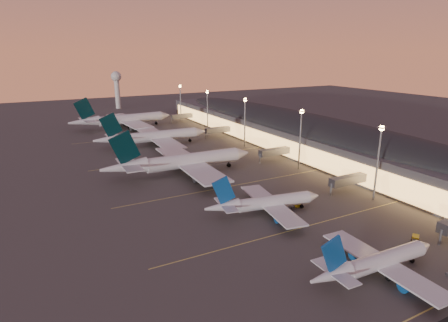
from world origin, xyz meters
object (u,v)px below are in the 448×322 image
at_px(airliner_wide_mid, 153,137).
at_px(airliner_narrow_north, 264,203).
at_px(airliner_wide_near, 181,162).
at_px(baggage_tug_c, 296,206).
at_px(airliner_wide_far, 123,120).
at_px(baggage_tug_b, 415,239).
at_px(airliner_narrow_south, 376,263).
at_px(radar_tower, 117,84).

bearing_deg(airliner_wide_mid, airliner_narrow_north, -86.67).
bearing_deg(airliner_wide_near, airliner_wide_mid, 86.22).
height_order(airliner_wide_near, baggage_tug_c, airliner_wide_near).
xyz_separation_m(airliner_wide_far, baggage_tug_b, (31.02, -192.76, -5.04)).
xyz_separation_m(airliner_wide_mid, baggage_tug_b, (28.84, -135.44, -4.49)).
bearing_deg(airliner_wide_far, airliner_wide_mid, -91.78).
height_order(airliner_narrow_north, baggage_tug_b, airliner_narrow_north).
xyz_separation_m(baggage_tug_b, baggage_tug_c, (-13.91, 33.16, -0.10)).
bearing_deg(airliner_narrow_south, airliner_wide_far, 94.28).
relative_size(baggage_tug_b, baggage_tug_c, 1.27).
xyz_separation_m(airliner_narrow_south, baggage_tug_c, (9.19, 39.35, -2.91)).
bearing_deg(airliner_narrow_south, airliner_wide_mid, 94.32).
distance_m(airliner_wide_near, airliner_wide_far, 109.71).
height_order(airliner_narrow_south, airliner_wide_far, airliner_wide_far).
xyz_separation_m(airliner_wide_near, airliner_wide_mid, (4.97, 52.35, -0.25)).
bearing_deg(airliner_narrow_north, airliner_wide_mid, 101.37).
xyz_separation_m(airliner_narrow_north, airliner_wide_near, (-8.00, 49.19, 1.73)).
xyz_separation_m(airliner_narrow_north, baggage_tug_b, (25.81, -33.90, -3.01)).
bearing_deg(baggage_tug_b, airliner_wide_far, 66.37).
height_order(airliner_narrow_north, radar_tower, radar_tower).
relative_size(radar_tower, baggage_tug_b, 7.58).
distance_m(airliner_narrow_north, airliner_wide_near, 49.86).
height_order(airliner_narrow_south, baggage_tug_b, airliner_narrow_south).
height_order(airliner_narrow_south, airliner_wide_mid, airliner_wide_mid).
distance_m(airliner_wide_mid, baggage_tug_c, 103.46).
bearing_deg(airliner_wide_mid, baggage_tug_b, -76.36).
xyz_separation_m(airliner_wide_far, radar_tower, (18.65, 92.84, 16.28)).
bearing_deg(radar_tower, airliner_wide_near, -96.04).
bearing_deg(airliner_wide_far, baggage_tug_c, -87.84).
relative_size(airliner_wide_near, radar_tower, 1.97).
height_order(airliner_narrow_south, radar_tower, radar_tower).
height_order(airliner_wide_far, radar_tower, radar_tower).
relative_size(airliner_narrow_south, baggage_tug_b, 8.48).
xyz_separation_m(airliner_narrow_south, airliner_wide_far, (-7.92, 198.96, 2.23)).
bearing_deg(baggage_tug_c, baggage_tug_b, -66.05).
distance_m(airliner_wide_near, baggage_tug_c, 53.96).
distance_m(airliner_narrow_north, airliner_wide_mid, 101.59).
height_order(airliner_narrow_north, airliner_wide_near, airliner_wide_near).
height_order(airliner_wide_near, airliner_wide_far, airliner_wide_far).
bearing_deg(airliner_narrow_north, baggage_tug_b, -43.05).
bearing_deg(airliner_wide_mid, airliner_narrow_south, -86.06).
relative_size(airliner_wide_mid, baggage_tug_c, 18.07).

